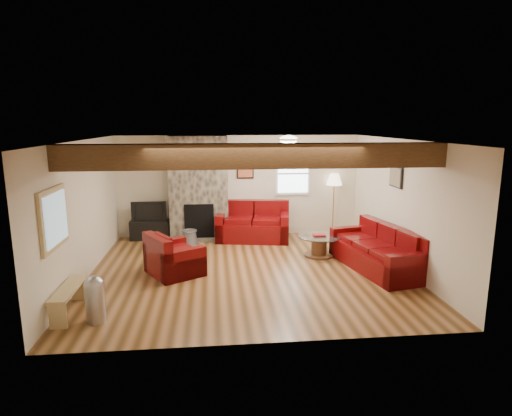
{
  "coord_description": "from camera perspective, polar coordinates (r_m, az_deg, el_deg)",
  "views": [
    {
      "loc": [
        -0.66,
        -7.81,
        2.83
      ],
      "look_at": [
        0.18,
        0.4,
        1.16
      ],
      "focal_mm": 30.0,
      "sensor_mm": 36.0,
      "label": 1
    }
  ],
  "objects": [
    {
      "name": "floor_lamp",
      "position": [
        10.9,
        10.39,
        3.33
      ],
      "size": [
        0.4,
        0.4,
        1.55
      ],
      "color": "tan",
      "rests_on": "floor"
    },
    {
      "name": "loveseat",
      "position": [
        10.36,
        -0.37,
        -1.77
      ],
      "size": [
        1.87,
        1.27,
        0.92
      ],
      "primitive_type": null,
      "rotation": [
        0.0,
        0.0,
        -0.17
      ],
      "color": "#410504",
      "rests_on": "floor"
    },
    {
      "name": "chimney_breast",
      "position": [
        10.43,
        -7.65,
        2.48
      ],
      "size": [
        1.4,
        0.67,
        2.5
      ],
      "color": "#342E28",
      "rests_on": "floor"
    },
    {
      "name": "ceiling_dome",
      "position": [
        8.86,
        4.35,
        8.91
      ],
      "size": [
        0.4,
        0.4,
        0.18
      ],
      "primitive_type": null,
      "color": "white",
      "rests_on": "room"
    },
    {
      "name": "back_window",
      "position": [
        10.79,
        4.95,
        4.61
      ],
      "size": [
        0.9,
        0.08,
        1.1
      ],
      "primitive_type": null,
      "color": "silver",
      "rests_on": "room"
    },
    {
      "name": "artwork_right",
      "position": [
        8.95,
        18.11,
        3.96
      ],
      "size": [
        0.06,
        0.55,
        0.42
      ],
      "primitive_type": null,
      "color": "black",
      "rests_on": "room"
    },
    {
      "name": "pine_bench",
      "position": [
        7.11,
        -23.62,
        -11.22
      ],
      "size": [
        0.25,
        1.09,
        0.41
      ],
      "primitive_type": null,
      "color": "tan",
      "rests_on": "floor"
    },
    {
      "name": "pedal_bin",
      "position": [
        6.64,
        -20.66,
        -11.28
      ],
      "size": [
        0.29,
        0.29,
        0.7
      ],
      "primitive_type": null,
      "rotation": [
        0.0,
        0.0,
        0.05
      ],
      "color": "#A8A7AD",
      "rests_on": "floor"
    },
    {
      "name": "television",
      "position": [
        10.67,
        -14.04,
        -0.35
      ],
      "size": [
        0.83,
        0.11,
        0.48
      ],
      "primitive_type": "imported",
      "color": "black",
      "rests_on": "tv_cabinet"
    },
    {
      "name": "oak_beam",
      "position": [
        6.61,
        -0.1,
        6.95
      ],
      "size": [
        6.0,
        0.36,
        0.38
      ],
      "primitive_type": "cube",
      "color": "#371E10",
      "rests_on": "room"
    },
    {
      "name": "coal_bucket",
      "position": [
        10.12,
        -8.86,
        -3.87
      ],
      "size": [
        0.38,
        0.38,
        0.35
      ],
      "primitive_type": null,
      "color": "slate",
      "rests_on": "floor"
    },
    {
      "name": "tv_cabinet",
      "position": [
        10.77,
        -13.92,
        -2.82
      ],
      "size": [
        0.94,
        0.38,
        0.47
      ],
      "primitive_type": "cube",
      "color": "black",
      "rests_on": "floor"
    },
    {
      "name": "hatch_window",
      "position": [
        6.86,
        -25.31,
        -1.27
      ],
      "size": [
        0.08,
        1.0,
        0.9
      ],
      "primitive_type": null,
      "color": "tan",
      "rests_on": "room"
    },
    {
      "name": "room",
      "position": [
        8.0,
        -1.0,
        0.07
      ],
      "size": [
        8.0,
        8.0,
        8.0
      ],
      "color": "#533415",
      "rests_on": "ground"
    },
    {
      "name": "artwork_back",
      "position": [
        10.61,
        -1.45,
        5.35
      ],
      "size": [
        0.42,
        0.06,
        0.52
      ],
      "primitive_type": null,
      "color": "black",
      "rests_on": "room"
    },
    {
      "name": "coffee_table",
      "position": [
        9.26,
        8.4,
        -5.01
      ],
      "size": [
        0.92,
        0.92,
        0.48
      ],
      "color": "#4C2E18",
      "rests_on": "floor"
    },
    {
      "name": "sofa_three",
      "position": [
        8.64,
        15.79,
        -5.18
      ],
      "size": [
        1.34,
        2.32,
        0.84
      ],
      "primitive_type": null,
      "rotation": [
        0.0,
        0.0,
        -1.36
      ],
      "color": "#410504",
      "rests_on": "floor"
    },
    {
      "name": "armchair_red",
      "position": [
        8.22,
        -10.83,
        -6.01
      ],
      "size": [
        1.22,
        1.26,
        0.78
      ],
      "primitive_type": null,
      "rotation": [
        0.0,
        0.0,
        2.11
      ],
      "color": "#410504",
      "rests_on": "floor"
    }
  ]
}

